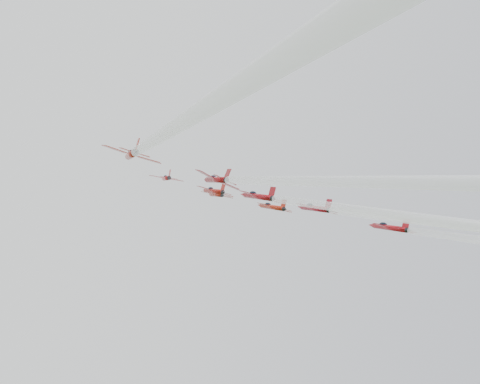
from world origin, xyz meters
name	(u,v)px	position (x,y,z in m)	size (l,w,h in m)	color
jet_lead	(216,194)	(2.75, 23.49, 171.21)	(9.44, 11.78, 8.48)	maroon
jet_row2_left	(166,178)	(-14.42, 14.32, 164.86)	(8.65, 10.80, 7.77)	#A91013
jet_row2_center	(214,191)	(-1.85, 13.91, 164.59)	(10.14, 12.66, 9.11)	#9F170F
jet_row2_right	(272,207)	(14.90, 13.88, 164.57)	(10.47, 13.07, 9.41)	#A82110
jet_center	(410,206)	(1.46, -46.34, 122.84)	(10.62, 95.79, 66.85)	maroon
jet_rear_farleft	(227,125)	(-29.19, -57.69, 114.99)	(10.54, 95.05, 66.34)	#A21C0F
jet_rear_left	(345,178)	(-12.36, -51.23, 119.45)	(9.44, 85.19, 59.45)	maroon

